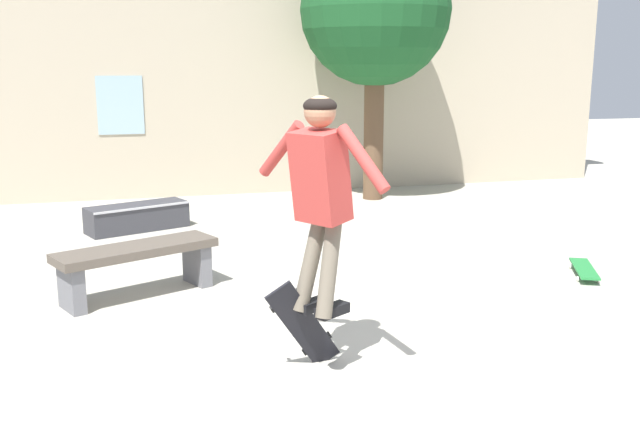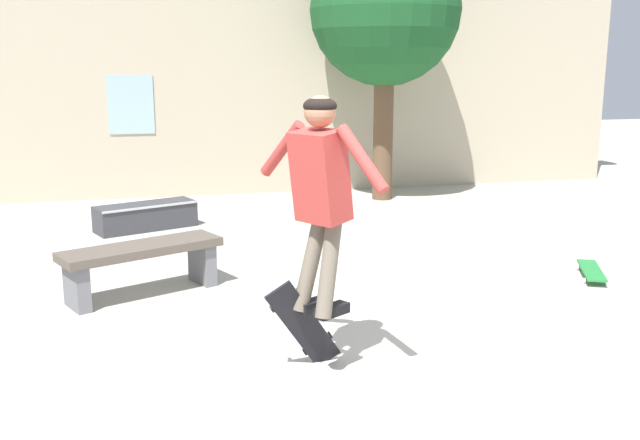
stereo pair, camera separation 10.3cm
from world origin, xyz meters
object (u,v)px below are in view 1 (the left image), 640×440
Objects in this scene: tree_right at (376,12)px; skater at (320,187)px; skate_ledge at (137,217)px; skateboard_resting at (584,269)px; park_bench at (137,260)px; skateboard_flipping at (304,326)px.

tree_right is 6.86m from skater.
skateboard_resting is at bearing -58.77° from skate_ledge.
skateboard_flipping is at bearing -85.19° from park_bench.
park_bench is 2.00× the size of skateboard_resting.
skateboard_flipping is 0.98× the size of skateboard_resting.
skater is 1.93× the size of skateboard_resting.
skateboard_flipping is (1.05, -4.77, 0.15)m from skate_ledge.
skateboard_flipping is at bearing 139.61° from skateboard_resting.
tree_right is 5.41× the size of skateboard_flipping.
skateboard_flipping is 3.63m from skateboard_resting.
park_bench is 1.04× the size of skater.
park_bench is 2.80m from skate_ledge.
skater reaches higher than skate_ledge.
park_bench is at bearing -112.61° from skate_ledge.
skate_ledge is at bearing 64.91° from park_bench.
park_bench is 2.03× the size of skateboard_flipping.
tree_right reaches higher than skateboard_flipping.
tree_right reaches higher than skateboard_resting.
park_bench is 2.26m from skateboard_flipping.
skater reaches higher than park_bench.
tree_right reaches higher than skate_ledge.
skater reaches higher than skateboard_flipping.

